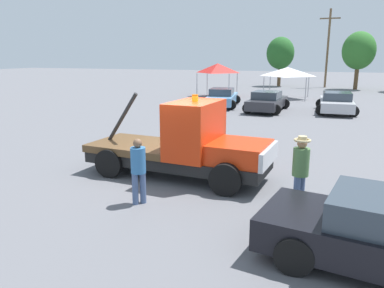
# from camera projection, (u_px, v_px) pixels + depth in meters

# --- Properties ---
(ground_plane) EXTENTS (160.00, 160.00, 0.00)m
(ground_plane) POSITION_uv_depth(u_px,v_px,m) (177.00, 176.00, 11.59)
(ground_plane) COLOR slate
(tow_truck) EXTENTS (5.79, 2.44, 2.54)m
(tow_truck) POSITION_uv_depth(u_px,v_px,m) (187.00, 146.00, 11.22)
(tow_truck) COLOR black
(tow_truck) RESTS_ON ground
(person_near_truck) EXTENTS (0.40, 0.40, 1.81)m
(person_near_truck) POSITION_uv_depth(u_px,v_px,m) (301.00, 167.00, 8.85)
(person_near_truck) COLOR #475B84
(person_near_truck) RESTS_ON ground
(person_at_hood) EXTENTS (0.37, 0.37, 1.67)m
(person_at_hood) POSITION_uv_depth(u_px,v_px,m) (138.00, 167.00, 9.20)
(person_at_hood) COLOR #475B84
(person_at_hood) RESTS_ON ground
(parked_car_skyblue) EXTENTS (2.81, 4.94, 1.34)m
(parked_car_skyblue) POSITION_uv_depth(u_px,v_px,m) (222.00, 98.00, 27.01)
(parked_car_skyblue) COLOR #669ED1
(parked_car_skyblue) RESTS_ON ground
(parked_car_charcoal) EXTENTS (2.63, 4.75, 1.34)m
(parked_car_charcoal) POSITION_uv_depth(u_px,v_px,m) (267.00, 101.00, 24.80)
(parked_car_charcoal) COLOR #2D2D33
(parked_car_charcoal) RESTS_ON ground
(parked_car_silver) EXTENTS (2.65, 4.94, 1.34)m
(parked_car_silver) POSITION_uv_depth(u_px,v_px,m) (336.00, 103.00, 24.20)
(parked_car_silver) COLOR #B7B7BC
(parked_car_silver) RESTS_ON ground
(canopy_tent_red) EXTENTS (2.97, 2.97, 2.94)m
(canopy_tent_red) POSITION_uv_depth(u_px,v_px,m) (218.00, 68.00, 33.27)
(canopy_tent_red) COLOR #9E9EA3
(canopy_tent_red) RESTS_ON ground
(canopy_tent_white) EXTENTS (3.44, 3.44, 2.65)m
(canopy_tent_white) POSITION_uv_depth(u_px,v_px,m) (288.00, 72.00, 31.73)
(canopy_tent_white) COLOR #9E9EA3
(canopy_tent_white) RESTS_ON ground
(tree_center) EXTENTS (3.22, 3.22, 5.75)m
(tree_center) POSITION_uv_depth(u_px,v_px,m) (280.00, 53.00, 44.19)
(tree_center) COLOR brown
(tree_center) RESTS_ON ground
(tree_right) EXTENTS (3.42, 3.42, 6.11)m
(tree_right) POSITION_uv_depth(u_px,v_px,m) (359.00, 51.00, 39.79)
(tree_right) COLOR brown
(tree_right) RESTS_ON ground
(utility_pole) EXTENTS (2.20, 0.24, 8.69)m
(utility_pole) POSITION_uv_depth(u_px,v_px,m) (328.00, 46.00, 42.33)
(utility_pole) COLOR brown
(utility_pole) RESTS_ON ground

